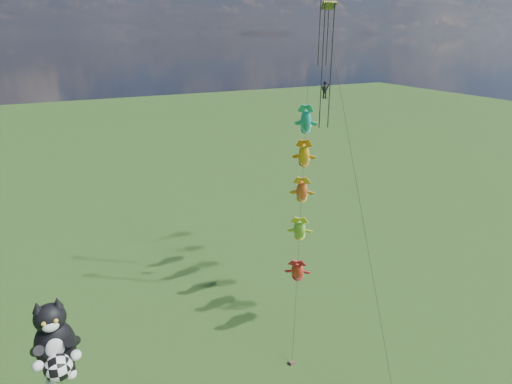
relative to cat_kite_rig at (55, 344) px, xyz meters
name	(u,v)px	position (x,y,z in m)	size (l,w,h in m)	color
cat_kite_rig	(55,344)	(0.00, 0.00, 0.00)	(2.27, 4.00, 10.42)	#4F3C28
fish_windsock_rig	(302,191)	(19.61, 8.27, 2.25)	(9.06, 13.27, 18.09)	#4F3C28
parafoil_rig	(328,63)	(21.62, 8.39, 12.48)	(5.07, 17.09, 27.75)	#4F3C28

